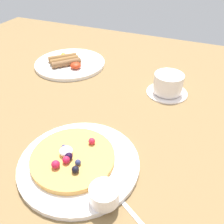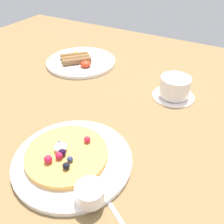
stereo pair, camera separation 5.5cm
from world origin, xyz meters
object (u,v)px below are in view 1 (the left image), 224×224
at_px(coffee_cup, 168,82).
at_px(coffee_saucer, 167,92).
at_px(breakfast_plate, 70,64).
at_px(pancake_plate, 79,163).
at_px(syrup_ramekin, 104,194).

bearing_deg(coffee_cup, coffee_saucer, -69.80).
bearing_deg(breakfast_plate, pancake_plate, -56.81).
distance_m(syrup_ramekin, coffee_cup, 0.43).
relative_size(pancake_plate, breakfast_plate, 1.00).
relative_size(breakfast_plate, coffee_saucer, 2.05).
bearing_deg(coffee_saucer, pancake_plate, -106.59).
bearing_deg(syrup_ramekin, breakfast_plate, 126.96).
xyz_separation_m(coffee_saucer, coffee_cup, (-0.00, 0.00, 0.03)).
distance_m(breakfast_plate, coffee_cup, 0.39).
xyz_separation_m(pancake_plate, coffee_saucer, (0.11, 0.36, -0.00)).
height_order(breakfast_plate, coffee_saucer, breakfast_plate).
height_order(syrup_ramekin, coffee_cup, coffee_cup).
bearing_deg(breakfast_plate, syrup_ramekin, -53.04).
height_order(breakfast_plate, coffee_cup, coffee_cup).
bearing_deg(coffee_cup, pancake_plate, -106.46).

